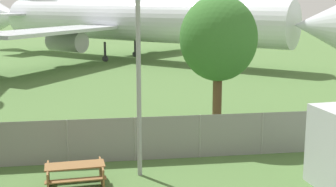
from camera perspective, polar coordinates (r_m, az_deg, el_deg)
perimeter_fence at (r=18.07m, az=-4.05°, el=-5.56°), size 56.07×0.07×1.72m
airplane at (r=48.83m, az=-4.72°, el=8.82°), size 34.81×31.63×12.47m
picnic_bench_open_grass at (r=16.00m, az=-11.25°, el=-9.44°), size 2.06×1.56×0.76m
tree_left_of_cabin at (r=20.64m, az=6.17°, el=6.61°), size 3.40×3.40×6.33m
light_mast at (r=15.84m, az=-3.63°, el=4.76°), size 0.44×0.44×6.91m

